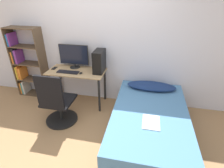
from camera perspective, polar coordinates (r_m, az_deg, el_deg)
ground_plane at (r=2.94m, az=-12.74°, el=-19.47°), size 14.00×14.00×0.00m
wall_back at (r=3.54m, az=-5.02°, el=13.39°), size 8.00×0.05×2.50m
desk at (r=3.60m, az=-11.37°, el=2.55°), size 1.14×0.55×0.74m
bookshelf at (r=4.29m, az=-26.45°, el=5.65°), size 0.69×0.30×1.52m
office_chair at (r=3.22m, az=-17.35°, el=-6.68°), size 0.58×0.58×1.01m
bed at (r=2.95m, az=11.94°, el=-12.63°), size 1.19×1.99×0.50m
pillow at (r=3.39m, az=12.72°, el=-0.63°), size 0.90×0.36×0.11m
magazine at (r=2.58m, az=12.64°, el=-12.07°), size 0.24×0.32×0.01m
monitor at (r=3.64m, az=-12.38°, el=9.04°), size 0.61×0.21×0.48m
keyboard at (r=3.51m, az=-14.18°, el=3.82°), size 0.43×0.13×0.02m
pc_tower at (r=3.39m, az=-4.17°, el=7.42°), size 0.18×0.37×0.42m
mouse at (r=3.41m, az=-10.16°, el=3.50°), size 0.06×0.09×0.02m
phone at (r=3.79m, az=-18.28°, el=4.95°), size 0.07×0.14×0.01m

